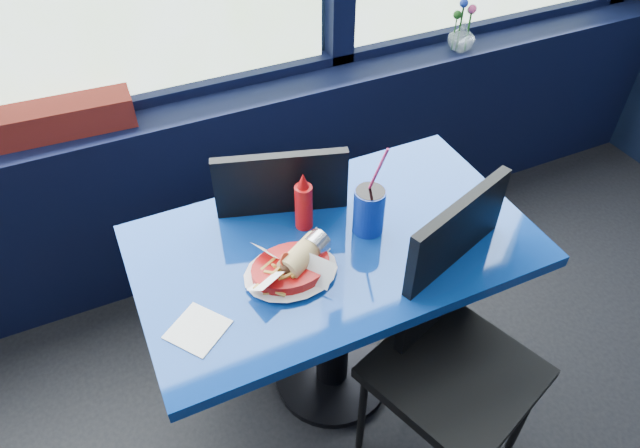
{
  "coord_description": "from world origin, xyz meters",
  "views": [
    {
      "loc": [
        -0.26,
        0.9,
        1.97
      ],
      "look_at": [
        0.24,
        1.98,
        0.86
      ],
      "focal_mm": 32.0,
      "sensor_mm": 36.0,
      "label": 1
    }
  ],
  "objects_px": {
    "near_table": "(334,281)",
    "chair_near_front": "(452,332)",
    "ketchup_bottle": "(304,204)",
    "food_basket": "(292,266)",
    "soda_cup": "(369,210)",
    "flower_vase": "(462,33)",
    "planter_box": "(53,120)",
    "chair_near_back": "(264,233)"
  },
  "relations": [
    {
      "from": "near_table",
      "to": "chair_near_front",
      "type": "bearing_deg",
      "value": -54.34
    },
    {
      "from": "ketchup_bottle",
      "to": "near_table",
      "type": "bearing_deg",
      "value": -61.01
    },
    {
      "from": "food_basket",
      "to": "soda_cup",
      "type": "relative_size",
      "value": 0.81
    },
    {
      "from": "flower_vase",
      "to": "ketchup_bottle",
      "type": "xyz_separation_m",
      "value": [
        -1.07,
        -0.71,
        -0.04
      ]
    },
    {
      "from": "planter_box",
      "to": "soda_cup",
      "type": "relative_size",
      "value": 1.73
    },
    {
      "from": "food_basket",
      "to": "ketchup_bottle",
      "type": "relative_size",
      "value": 1.27
    },
    {
      "from": "food_basket",
      "to": "soda_cup",
      "type": "height_order",
      "value": "soda_cup"
    },
    {
      "from": "flower_vase",
      "to": "food_basket",
      "type": "bearing_deg",
      "value": -143.21
    },
    {
      "from": "chair_near_back",
      "to": "soda_cup",
      "type": "bearing_deg",
      "value": 144.43
    },
    {
      "from": "near_table",
      "to": "soda_cup",
      "type": "xyz_separation_m",
      "value": [
        0.11,
        0.01,
        0.26
      ]
    },
    {
      "from": "chair_near_back",
      "to": "flower_vase",
      "type": "xyz_separation_m",
      "value": [
        1.14,
        0.5,
        0.32
      ]
    },
    {
      "from": "near_table",
      "to": "ketchup_bottle",
      "type": "bearing_deg",
      "value": 118.99
    },
    {
      "from": "chair_near_back",
      "to": "planter_box",
      "type": "height_order",
      "value": "chair_near_back"
    },
    {
      "from": "chair_near_front",
      "to": "flower_vase",
      "type": "relative_size",
      "value": 3.9
    },
    {
      "from": "planter_box",
      "to": "flower_vase",
      "type": "xyz_separation_m",
      "value": [
        1.71,
        -0.06,
        0.02
      ]
    },
    {
      "from": "chair_near_front",
      "to": "chair_near_back",
      "type": "bearing_deg",
      "value": 99.58
    },
    {
      "from": "planter_box",
      "to": "ketchup_bottle",
      "type": "height_order",
      "value": "ketchup_bottle"
    },
    {
      "from": "near_table",
      "to": "flower_vase",
      "type": "height_order",
      "value": "flower_vase"
    },
    {
      "from": "soda_cup",
      "to": "flower_vase",
      "type": "bearing_deg",
      "value": 42.01
    },
    {
      "from": "flower_vase",
      "to": "chair_near_back",
      "type": "bearing_deg",
      "value": -156.43
    },
    {
      "from": "soda_cup",
      "to": "chair_near_back",
      "type": "bearing_deg",
      "value": 127.56
    },
    {
      "from": "near_table",
      "to": "flower_vase",
      "type": "relative_size",
      "value": 4.79
    },
    {
      "from": "planter_box",
      "to": "food_basket",
      "type": "xyz_separation_m",
      "value": [
        0.52,
        -0.95,
        -0.07
      ]
    },
    {
      "from": "chair_near_back",
      "to": "flower_vase",
      "type": "bearing_deg",
      "value": -139.56
    },
    {
      "from": "planter_box",
      "to": "food_basket",
      "type": "height_order",
      "value": "planter_box"
    },
    {
      "from": "planter_box",
      "to": "near_table",
      "type": "bearing_deg",
      "value": -48.97
    },
    {
      "from": "planter_box",
      "to": "flower_vase",
      "type": "relative_size",
      "value": 2.22
    },
    {
      "from": "near_table",
      "to": "chair_near_front",
      "type": "relative_size",
      "value": 1.23
    },
    {
      "from": "chair_near_front",
      "to": "food_basket",
      "type": "bearing_deg",
      "value": 127.71
    },
    {
      "from": "food_basket",
      "to": "soda_cup",
      "type": "xyz_separation_m",
      "value": [
        0.28,
        0.07,
        0.05
      ]
    },
    {
      "from": "near_table",
      "to": "chair_near_back",
      "type": "height_order",
      "value": "chair_near_back"
    },
    {
      "from": "chair_near_front",
      "to": "planter_box",
      "type": "xyz_separation_m",
      "value": [
        -0.93,
        1.21,
        0.29
      ]
    },
    {
      "from": "chair_near_back",
      "to": "ketchup_bottle",
      "type": "distance_m",
      "value": 0.36
    },
    {
      "from": "chair_near_back",
      "to": "planter_box",
      "type": "bearing_deg",
      "value": -27.74
    },
    {
      "from": "planter_box",
      "to": "food_basket",
      "type": "distance_m",
      "value": 1.08
    },
    {
      "from": "soda_cup",
      "to": "chair_near_front",
      "type": "bearing_deg",
      "value": -70.18
    },
    {
      "from": "food_basket",
      "to": "planter_box",
      "type": "bearing_deg",
      "value": 113.22
    },
    {
      "from": "flower_vase",
      "to": "planter_box",
      "type": "bearing_deg",
      "value": 177.91
    },
    {
      "from": "near_table",
      "to": "chair_near_front",
      "type": "height_order",
      "value": "chair_near_front"
    },
    {
      "from": "near_table",
      "to": "ketchup_bottle",
      "type": "distance_m",
      "value": 0.3
    },
    {
      "from": "near_table",
      "to": "soda_cup",
      "type": "distance_m",
      "value": 0.29
    },
    {
      "from": "ketchup_bottle",
      "to": "soda_cup",
      "type": "distance_m",
      "value": 0.2
    }
  ]
}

